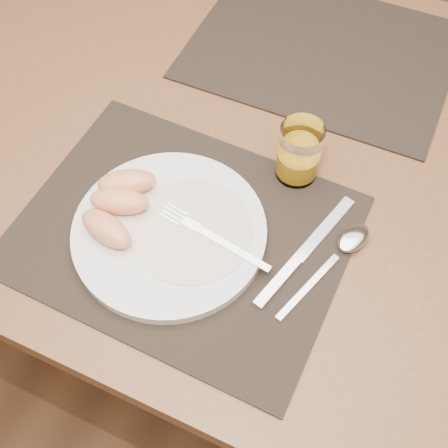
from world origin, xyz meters
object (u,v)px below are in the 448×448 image
Objects in this scene: knife at (298,259)px; spoon at (347,245)px; table at (258,165)px; placemat_far at (322,50)px; juice_glass at (299,154)px; placemat_near at (183,233)px; fork at (205,233)px; plate at (169,232)px.

spoon reaches higher than knife.
knife reaches higher than table.
placemat_far is at bearing 113.95° from spoon.
placemat_far is at bearing 104.82° from knife.
knife is at bearing -55.21° from table.
placemat_near is at bearing -123.04° from juice_glass.
placemat_near is 2.57× the size of fork.
juice_glass is (0.07, 0.16, 0.02)m from fork.
placemat_near is 0.23m from spoon.
fork is 0.81× the size of knife.
juice_glass is (0.08, -0.05, 0.13)m from table.
knife is 0.07m from spoon.
juice_glass is (0.12, 0.18, 0.03)m from plate.
plate is at bearing -124.61° from juice_glass.
spoon is at bearing -66.05° from placemat_far.
plate is (-0.04, -0.23, 0.10)m from table.
plate is 0.05m from fork.
placemat_near is at bearing -161.50° from spoon.
knife is (0.16, 0.03, 0.00)m from placemat_near.
placemat_far is 0.46m from plate.
fork is (0.03, 0.00, 0.02)m from placemat_near.
knife is (0.18, 0.04, -0.01)m from plate.
juice_glass reaches higher than placemat_far.
fork is 1.84× the size of juice_glass.
knife is 0.16m from juice_glass.
juice_glass is (0.05, -0.27, 0.04)m from placemat_far.
spoon is at bearing 19.91° from plate.
fork is at bearing -114.01° from juice_glass.
plate is at bearing -142.01° from placemat_near.
spoon is 1.98× the size of juice_glass.
table is at bearing 82.86° from placemat_near.
juice_glass is at bearing -34.51° from table.
placemat_far is 4.74× the size of juice_glass.
fork is (0.05, 0.01, 0.01)m from plate.
spoon is (0.16, -0.37, 0.01)m from placemat_far.
placemat_near is at bearing -171.24° from knife.
juice_glass is at bearing 56.96° from placemat_near.
fork reaches higher than placemat_near.
plate reaches higher than placemat_far.
knife is at bearing 8.76° from placemat_near.
juice_glass is at bearing 111.65° from knife.
juice_glass reaches higher than plate.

